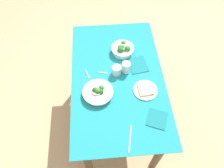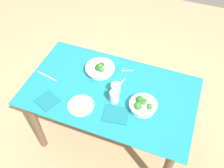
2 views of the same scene
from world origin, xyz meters
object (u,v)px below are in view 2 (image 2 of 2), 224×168
object	(u,v)px
broccoli_bowl_near	(100,69)
water_glass_side	(116,88)
broccoli_bowl_far	(143,105)
fork_by_far_bowl	(122,82)
napkin_folded_upper	(116,114)
napkin_folded_lower	(47,101)
bread_side_plate	(81,105)
fork_by_near_bowl	(127,70)
water_glass_center	(114,97)
table_knife_left	(47,76)

from	to	relation	value
broccoli_bowl_near	water_glass_side	world-z (taller)	water_glass_side
broccoli_bowl_far	fork_by_far_bowl	distance (m)	0.32
napkin_folded_upper	napkin_folded_lower	size ratio (longest dim) A/B	1.21
broccoli_bowl_far	bread_side_plate	size ratio (longest dim) A/B	1.05
fork_by_far_bowl	fork_by_near_bowl	xyz separation A→B (m)	(0.01, -0.14, 0.00)
broccoli_bowl_near	napkin_folded_lower	xyz separation A→B (m)	(0.27, 0.46, -0.03)
napkin_folded_upper	napkin_folded_lower	xyz separation A→B (m)	(0.57, 0.07, 0.00)
bread_side_plate	fork_by_far_bowl	world-z (taller)	bread_side_plate
napkin_folded_upper	broccoli_bowl_far	bearing A→B (deg)	-143.68
water_glass_side	napkin_folded_lower	xyz separation A→B (m)	(0.49, 0.28, -0.04)
broccoli_bowl_near	water_glass_center	xyz separation A→B (m)	(-0.24, 0.27, 0.02)
broccoli_bowl_far	bread_side_plate	world-z (taller)	broccoli_bowl_far
water_glass_side	napkin_folded_lower	distance (m)	0.56
bread_side_plate	water_glass_side	xyz separation A→B (m)	(-0.21, -0.23, 0.03)
bread_side_plate	table_knife_left	bearing A→B (deg)	-23.86
broccoli_bowl_far	broccoli_bowl_near	size ratio (longest dim) A/B	0.84
broccoli_bowl_far	fork_by_near_bowl	bearing A→B (deg)	-54.77
water_glass_center	bread_side_plate	bearing A→B (deg)	31.99
table_knife_left	broccoli_bowl_near	bearing A→B (deg)	40.19
fork_by_near_bowl	table_knife_left	bearing A→B (deg)	5.79
broccoli_bowl_far	napkin_folded_lower	world-z (taller)	broccoli_bowl_far
broccoli_bowl_near	bread_side_plate	xyz separation A→B (m)	(-0.01, 0.41, -0.02)
fork_by_far_bowl	table_knife_left	bearing A→B (deg)	-63.93
fork_by_near_bowl	table_knife_left	xyz separation A→B (m)	(0.64, 0.31, -0.00)
broccoli_bowl_far	napkin_folded_lower	bearing A→B (deg)	15.16
broccoli_bowl_near	water_glass_center	distance (m)	0.36
broccoli_bowl_far	bread_side_plate	xyz separation A→B (m)	(0.46, 0.15, -0.03)
bread_side_plate	napkin_folded_upper	distance (m)	0.29
fork_by_near_bowl	napkin_folded_lower	world-z (taller)	napkin_folded_lower
broccoli_bowl_near	bread_side_plate	size ratio (longest dim) A/B	1.25
fork_by_near_bowl	napkin_folded_lower	xyz separation A→B (m)	(0.49, 0.55, 0.00)
fork_by_far_bowl	napkin_folded_upper	xyz separation A→B (m)	(-0.07, 0.33, 0.00)
broccoli_bowl_far	table_knife_left	size ratio (longest dim) A/B	1.01
water_glass_side	water_glass_center	bearing A→B (deg)	103.48
napkin_folded_lower	table_knife_left	bearing A→B (deg)	-58.72
broccoli_bowl_far	fork_by_far_bowl	xyz separation A→B (m)	(0.24, -0.21, -0.04)
broccoli_bowl_near	fork_by_far_bowl	size ratio (longest dim) A/B	2.75
water_glass_center	napkin_folded_upper	world-z (taller)	water_glass_center
broccoli_bowl_near	bread_side_plate	world-z (taller)	broccoli_bowl_near
water_glass_center	fork_by_far_bowl	distance (m)	0.22
napkin_folded_upper	fork_by_far_bowl	bearing A→B (deg)	-78.77
broccoli_bowl_far	napkin_folded_upper	size ratio (longest dim) A/B	1.13
broccoli_bowl_near	napkin_folded_upper	xyz separation A→B (m)	(-0.29, 0.39, -0.03)
water_glass_center	napkin_folded_upper	bearing A→B (deg)	115.73
fork_by_far_bowl	table_knife_left	world-z (taller)	same
broccoli_bowl_near	broccoli_bowl_far	bearing A→B (deg)	150.81
bread_side_plate	fork_by_far_bowl	bearing A→B (deg)	-121.98
broccoli_bowl_far	fork_by_near_bowl	size ratio (longest dim) A/B	2.09
water_glass_center	broccoli_bowl_far	bearing A→B (deg)	-178.46
fork_by_far_bowl	table_knife_left	xyz separation A→B (m)	(0.64, 0.17, -0.00)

